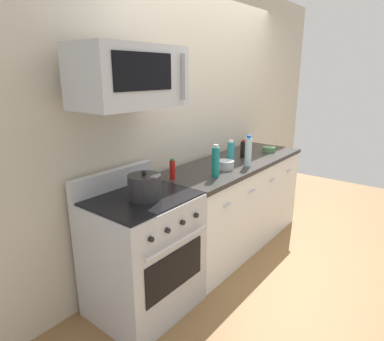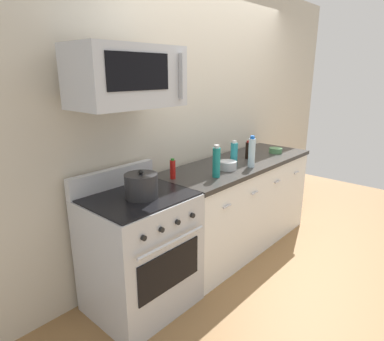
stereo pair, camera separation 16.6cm
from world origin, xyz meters
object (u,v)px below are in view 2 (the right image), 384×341
object	(u,v)px
bottle_water_clear	(252,152)
stockpot	(141,186)
bottle_soy_sauce_dark	(248,150)
microwave	(127,77)
bottle_dish_soap	(234,154)
bottle_hot_sauce_red	(173,169)
bottle_sparkling_teal	(216,162)
range_oven	(140,251)
bowl_green_glaze	(276,150)
bowl_steel_prep	(228,165)

from	to	relation	value
bottle_water_clear	stockpot	world-z (taller)	bottle_water_clear
bottle_soy_sauce_dark	bottle_water_clear	xyz separation A→B (m)	(-0.25, -0.19, 0.05)
microwave	bottle_dish_soap	bearing A→B (deg)	-4.98
bottle_hot_sauce_red	bottle_sparkling_teal	distance (m)	0.37
range_oven	bowl_green_glaze	distance (m)	1.94
bottle_water_clear	stockpot	bearing A→B (deg)	173.18
bottle_dish_soap	bowl_steel_prep	world-z (taller)	bottle_dish_soap
microwave	bowl_steel_prep	xyz separation A→B (m)	(0.99, -0.13, -0.79)
bottle_water_clear	bowl_steel_prep	size ratio (longest dim) A/B	1.81
range_oven	bottle_sparkling_teal	xyz separation A→B (m)	(0.74, -0.15, 0.58)
bottle_water_clear	bowl_green_glaze	bearing A→B (deg)	8.91
bottle_soy_sauce_dark	bowl_steel_prep	world-z (taller)	bottle_soy_sauce_dark
bottle_water_clear	bowl_steel_prep	xyz separation A→B (m)	(-0.22, 0.11, -0.10)
microwave	bottle_sparkling_teal	world-z (taller)	microwave
bottle_soy_sauce_dark	bottle_dish_soap	bearing A→B (deg)	-171.84
microwave	stockpot	xyz separation A→B (m)	(-0.00, -0.10, -0.74)
bottle_water_clear	range_oven	bearing A→B (deg)	170.71
range_oven	stockpot	size ratio (longest dim) A/B	4.56
microwave	bowl_green_glaze	xyz separation A→B (m)	(1.88, -0.14, -0.80)
bottle_water_clear	bottle_dish_soap	distance (m)	0.17
range_oven	bottle_dish_soap	xyz separation A→B (m)	(1.13, -0.05, 0.57)
microwave	bowl_steel_prep	size ratio (longest dim) A/B	4.54
stockpot	bottle_sparkling_teal	bearing A→B (deg)	-7.31
bowl_steel_prep	stockpot	size ratio (longest dim) A/B	0.70
bottle_soy_sauce_dark	bottle_dish_soap	size ratio (longest dim) A/B	0.77
bottle_water_clear	stockpot	size ratio (longest dim) A/B	1.26
bottle_sparkling_teal	bowl_steel_prep	size ratio (longest dim) A/B	1.70
bottle_soy_sauce_dark	bowl_green_glaze	xyz separation A→B (m)	(0.42, -0.09, -0.06)
stockpot	bowl_green_glaze	bearing A→B (deg)	-1.22
microwave	bottle_sparkling_teal	distance (m)	1.03
bottle_sparkling_teal	bottle_dish_soap	distance (m)	0.41
bottle_hot_sauce_red	bowl_green_glaze	distance (m)	1.43
bottle_sparkling_teal	bowl_steel_prep	distance (m)	0.28
microwave	stockpot	distance (m)	0.75
bottle_sparkling_teal	bowl_steel_prep	bearing A→B (deg)	14.18
range_oven	bottle_water_clear	size ratio (longest dim) A/B	3.61
bottle_soy_sauce_dark	bottle_sparkling_teal	size ratio (longest dim) A/B	0.67
bottle_soy_sauce_dark	bottle_dish_soap	world-z (taller)	bottle_dish_soap
bowl_steel_prep	bottle_water_clear	bearing A→B (deg)	-27.75
bottle_sparkling_teal	bowl_green_glaze	distance (m)	1.15
microwave	bottle_hot_sauce_red	xyz separation A→B (m)	(0.46, 0.05, -0.75)
microwave	bowl_green_glaze	world-z (taller)	microwave
microwave	bottle_dish_soap	size ratio (longest dim) A/B	3.05
range_oven	stockpot	bearing A→B (deg)	-90.00
bottle_water_clear	bottle_dish_soap	xyz separation A→B (m)	(-0.08, 0.14, -0.03)
bottle_sparkling_teal	microwave	bearing A→B (deg)	165.37
microwave	bottle_soy_sauce_dark	size ratio (longest dim) A/B	3.98
bottle_hot_sauce_red	bottle_sparkling_teal	world-z (taller)	bottle_sparkling_teal
bottle_sparkling_teal	stockpot	distance (m)	0.75
bottle_dish_soap	bowl_green_glaze	distance (m)	0.75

